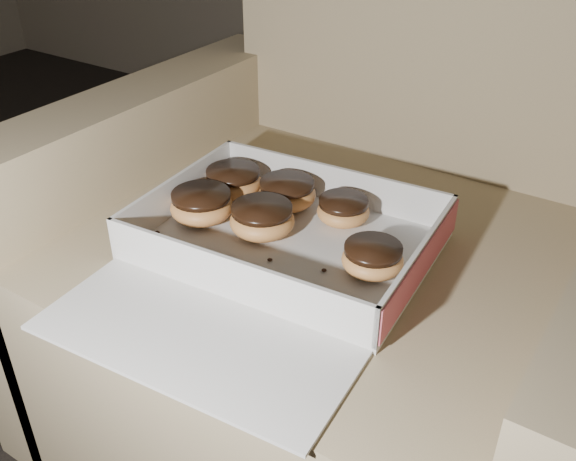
% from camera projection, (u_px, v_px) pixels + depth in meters
% --- Properties ---
extents(armchair, '(0.91, 0.77, 0.95)m').
position_uv_depth(armchair, '(351.00, 282.00, 1.05)').
color(armchair, '#837153').
rests_on(armchair, floor).
extents(bakery_box, '(0.42, 0.48, 0.07)m').
position_uv_depth(bakery_box, '(275.00, 254.00, 0.87)').
color(bakery_box, silver).
rests_on(bakery_box, armchair).
extents(donut_a, '(0.08, 0.08, 0.04)m').
position_uv_depth(donut_a, '(373.00, 258.00, 0.83)').
color(donut_a, '#E89B51').
rests_on(donut_a, bakery_box).
extents(donut_b, '(0.08, 0.08, 0.04)m').
position_uv_depth(donut_b, '(343.00, 210.00, 0.94)').
color(donut_b, '#E89B51').
rests_on(donut_b, bakery_box).
extents(donut_c, '(0.09, 0.09, 0.05)m').
position_uv_depth(donut_c, '(262.00, 219.00, 0.91)').
color(donut_c, '#E89B51').
rests_on(donut_c, bakery_box).
extents(donut_d, '(0.09, 0.09, 0.05)m').
position_uv_depth(donut_d, '(202.00, 205.00, 0.94)').
color(donut_d, '#E89B51').
rests_on(donut_d, bakery_box).
extents(donut_e, '(0.09, 0.09, 0.05)m').
position_uv_depth(donut_e, '(233.00, 181.00, 1.01)').
color(donut_e, '#E89B51').
rests_on(donut_e, bakery_box).
extents(donut_f, '(0.09, 0.09, 0.04)m').
position_uv_depth(donut_f, '(287.00, 193.00, 0.98)').
color(donut_f, '#E89B51').
rests_on(donut_f, bakery_box).
extents(crumb_a, '(0.01, 0.01, 0.00)m').
position_uv_depth(crumb_a, '(157.00, 232.00, 0.92)').
color(crumb_a, black).
rests_on(crumb_a, bakery_box).
extents(crumb_b, '(0.01, 0.01, 0.00)m').
position_uv_depth(crumb_b, '(270.00, 260.00, 0.86)').
color(crumb_b, black).
rests_on(crumb_b, bakery_box).
extents(crumb_c, '(0.01, 0.01, 0.00)m').
position_uv_depth(crumb_c, '(324.00, 270.00, 0.84)').
color(crumb_c, black).
rests_on(crumb_c, bakery_box).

